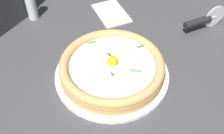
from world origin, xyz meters
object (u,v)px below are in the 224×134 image
at_px(folded_napkin, 111,13).
at_px(pepper_shaker, 31,7).
at_px(pizza_cutter, 203,20).
at_px(pizza, 112,66).

relative_size(folded_napkin, pepper_shaker, 1.65).
height_order(pizza_cutter, folded_napkin, pizza_cutter).
distance_m(pizza_cutter, folded_napkin, 0.29).
bearing_deg(pizza_cutter, folded_napkin, -96.90).
xyz_separation_m(pizza, pizza_cutter, (-0.24, 0.23, 0.00)).
bearing_deg(folded_napkin, pepper_shaker, -74.09).
relative_size(pizza, pizza_cutter, 2.12).
height_order(folded_napkin, pepper_shaker, pepper_shaker).
relative_size(pizza_cutter, pepper_shaker, 1.48).
height_order(pizza, pepper_shaker, pepper_shaker).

